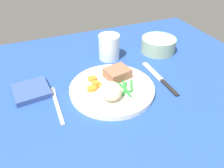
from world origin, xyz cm
name	(u,v)px	position (x,y,z in cm)	size (l,w,h in cm)	color
dining_table	(101,93)	(0.00, 0.00, 1.00)	(120.00, 90.00, 2.00)	#234793
dinner_plate	(112,89)	(2.97, -1.64, 2.80)	(25.90, 25.90, 1.60)	white
meat_portion	(117,73)	(6.47, 2.44, 5.15)	(7.41, 6.28, 3.10)	#936047
mashed_potatoes	(111,91)	(0.64, -6.30, 6.05)	(6.16, 6.72, 4.90)	beige
carrot_slices	(94,84)	(-1.97, 1.13, 4.14)	(5.06, 7.25, 1.30)	orange
green_beans	(126,87)	(6.49, -4.04, 3.96)	(6.05, 9.14, 0.79)	#2D8C38
fork	(57,105)	(-14.02, -1.89, 2.20)	(1.44, 16.60, 0.40)	silver
knife	(160,79)	(20.09, -1.92, 2.20)	(1.70, 20.50, 0.64)	black
water_glass	(109,49)	(9.72, 17.66, 5.95)	(7.77, 7.77, 9.24)	silver
salad_bowl	(158,44)	(29.74, 15.39, 5.15)	(13.40, 13.40, 5.59)	#99B28C
napkin	(31,91)	(-20.00, 6.64, 2.83)	(10.25, 10.21, 1.66)	#334C8C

